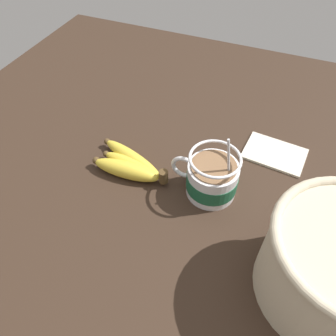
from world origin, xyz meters
The scene contains 4 objects.
table centered at (0.00, 0.00, 1.40)cm, with size 135.24×135.24×2.80cm.
coffee_mug centered at (-6.65, -2.80, 6.97)cm, with size 14.23×10.50×15.63cm.
banana_bunch centered at (11.60, -1.88, 4.54)cm, with size 18.68×10.05×4.16cm.
napkin centered at (-17.47, -18.94, 3.10)cm, with size 14.62×10.92×0.60cm.
Camera 1 is at (-14.68, 40.34, 57.72)cm, focal length 35.00 mm.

